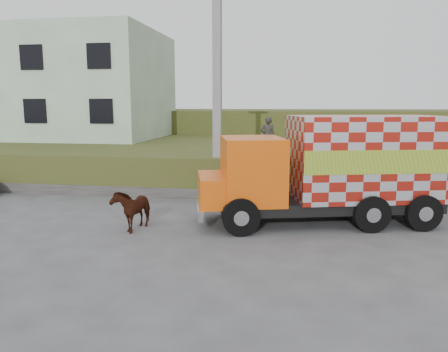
% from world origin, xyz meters
% --- Properties ---
extents(ground, '(120.00, 120.00, 0.00)m').
position_xyz_m(ground, '(0.00, 0.00, 0.00)').
color(ground, '#474749').
rests_on(ground, ground).
extents(embankment, '(40.00, 12.00, 1.50)m').
position_xyz_m(embankment, '(0.00, 10.00, 0.75)').
color(embankment, '#374C19').
rests_on(embankment, ground).
extents(embankment_far, '(40.00, 12.00, 3.00)m').
position_xyz_m(embankment_far, '(0.00, 22.00, 1.50)').
color(embankment_far, '#374C19').
rests_on(embankment_far, ground).
extents(retaining_strip, '(16.00, 0.50, 0.40)m').
position_xyz_m(retaining_strip, '(-2.00, 4.20, 0.20)').
color(retaining_strip, '#595651').
rests_on(retaining_strip, ground).
extents(building, '(10.00, 8.00, 6.00)m').
position_xyz_m(building, '(-11.00, 13.00, 4.50)').
color(building, silver).
rests_on(building, embankment).
extents(utility_pole, '(1.20, 0.30, 8.00)m').
position_xyz_m(utility_pole, '(-1.00, 4.60, 4.08)').
color(utility_pole, gray).
rests_on(utility_pole, ground).
extents(cargo_truck, '(7.30, 3.86, 3.11)m').
position_xyz_m(cargo_truck, '(2.92, 1.63, 1.60)').
color(cargo_truck, black).
rests_on(cargo_truck, ground).
extents(cow, '(0.83, 1.47, 1.17)m').
position_xyz_m(cow, '(-2.58, 0.05, 0.59)').
color(cow, black).
rests_on(cow, ground).
extents(pedestrian, '(0.56, 0.38, 1.50)m').
position_xyz_m(pedestrian, '(0.84, 4.86, 2.25)').
color(pedestrian, '#312E2C').
rests_on(pedestrian, embankment).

